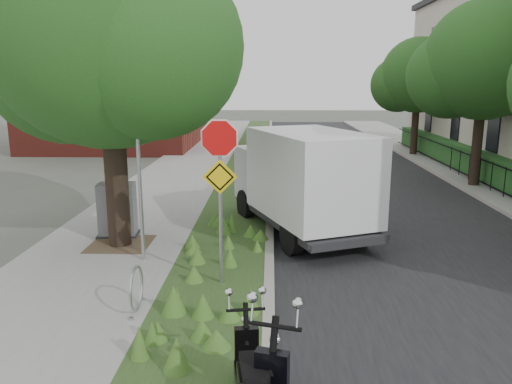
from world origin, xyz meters
TOP-DOWN VIEW (x-y plane):
  - ground at (0.00, 0.00)m, footprint 120.00×120.00m
  - sidewalk_near at (-4.25, 10.00)m, footprint 3.50×60.00m
  - verge at (-1.50, 10.00)m, footprint 2.00×60.00m
  - kerb_near at (-0.50, 10.00)m, footprint 0.20×60.00m
  - road at (3.00, 10.00)m, footprint 7.00×60.00m
  - kerb_far at (6.50, 10.00)m, footprint 0.20×60.00m
  - footpath_far at (8.20, 10.00)m, footprint 3.20×60.00m
  - street_tree_main at (-4.08, 2.86)m, footprint 6.21×5.54m
  - bare_post at (-3.20, 1.80)m, footprint 0.08×0.08m
  - bike_hoop at (-2.70, -0.60)m, footprint 0.06×0.78m
  - sign_assembly at (-1.40, 0.58)m, footprint 0.94×0.08m
  - fence_far at (7.20, 10.00)m, footprint 0.04×24.00m
  - hedge_far at (7.90, 10.00)m, footprint 1.00×24.00m
  - brick_building at (-9.50, 22.00)m, footprint 9.40×10.40m
  - far_tree_b at (6.94, 10.05)m, footprint 4.83×4.31m
  - far_tree_c at (6.94, 18.04)m, footprint 4.37×3.89m
  - box_truck at (0.31, 4.12)m, footprint 3.67×5.40m
  - utility_cabinet at (-4.25, 3.50)m, footprint 1.03×0.73m

SIDE VIEW (x-z plane):
  - ground at x=0.00m, z-range 0.00..0.00m
  - road at x=3.00m, z-range 0.00..0.01m
  - sidewalk_near at x=-4.25m, z-range 0.00..0.12m
  - verge at x=-1.50m, z-range 0.00..0.12m
  - footpath_far at x=8.20m, z-range 0.00..0.12m
  - kerb_near at x=-0.50m, z-range 0.00..0.13m
  - kerb_far at x=6.50m, z-range 0.00..0.13m
  - bike_hoop at x=-2.70m, z-range 0.11..0.88m
  - fence_far at x=7.20m, z-range 0.17..1.17m
  - hedge_far at x=7.90m, z-range 0.12..1.22m
  - utility_cabinet at x=-4.25m, z-range 0.09..1.40m
  - box_truck at x=0.31m, z-range 0.35..2.63m
  - bare_post at x=-3.20m, z-range 0.12..4.12m
  - sign_assembly at x=-1.40m, z-range 0.72..3.94m
  - far_tree_c at x=6.94m, z-range 0.99..6.92m
  - brick_building at x=-9.50m, z-range 0.06..8.36m
  - far_tree_b at x=6.94m, z-range 1.09..7.65m
  - street_tree_main at x=-4.08m, z-range 0.97..8.63m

